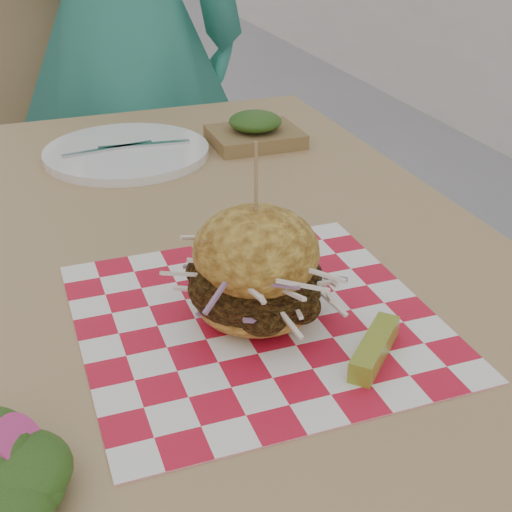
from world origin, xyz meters
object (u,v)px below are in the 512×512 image
Objects in this scene: diner at (122,39)px; patio_table at (185,304)px; sandwich at (256,273)px; patio_chair at (91,142)px.

diner is 0.94m from patio_table.
sandwich is at bearing 94.12° from diner.
diner is at bearing 86.38° from sandwich.
diner is 1.09m from sandwich.
diner is at bearing -42.59° from patio_chair.
patio_chair is (-0.08, 0.11, -0.27)m from diner.
patio_chair is 4.95× the size of sandwich.
sandwich reaches higher than patio_table.
patio_table is at bearing 100.70° from sandwich.
patio_table is at bearing -79.40° from patio_chair.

